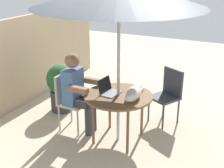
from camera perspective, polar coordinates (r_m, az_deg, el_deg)
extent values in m
plane|color=#BCAD93|center=(4.72, 1.11, -10.14)|extent=(14.00, 14.00, 0.00)
cube|color=tan|center=(5.55, -19.29, 2.71)|extent=(5.66, 0.08, 1.62)
cylinder|color=brown|center=(4.40, 1.17, -2.21)|extent=(0.98, 0.98, 0.03)
cylinder|color=brown|center=(4.87, -0.41, -4.44)|extent=(0.04, 0.04, 0.69)
cylinder|color=brown|center=(4.45, -3.53, -7.13)|extent=(0.04, 0.04, 0.69)
cylinder|color=brown|center=(4.24, 2.93, -8.66)|extent=(0.04, 0.04, 0.69)
cylinder|color=brown|center=(4.68, 5.56, -5.67)|extent=(0.04, 0.04, 0.69)
cylinder|color=#B7B7BC|center=(4.27, 1.21, 2.02)|extent=(0.04, 0.04, 2.11)
cube|color=#B2A899|center=(4.85, -7.11, -3.50)|extent=(0.40, 0.40, 0.04)
cube|color=#B2A899|center=(4.85, -9.02, -0.54)|extent=(0.40, 0.04, 0.44)
cylinder|color=#B2A899|center=(5.16, -7.56, -4.77)|extent=(0.03, 0.03, 0.43)
cylinder|color=#B2A899|center=(4.91, -9.74, -6.31)|extent=(0.03, 0.03, 0.43)
cylinder|color=#B2A899|center=(4.74, -6.35, -7.20)|extent=(0.03, 0.03, 0.43)
cylinder|color=#B2A899|center=(4.99, -4.28, -5.55)|extent=(0.03, 0.03, 0.43)
cube|color=#33383F|center=(5.06, 9.63, -2.53)|extent=(0.54, 0.54, 0.04)
cube|color=#33383F|center=(5.10, 11.23, 0.41)|extent=(0.22, 0.37, 0.44)
cylinder|color=#33383F|center=(5.17, 12.14, -5.03)|extent=(0.03, 0.03, 0.43)
cylinder|color=#33383F|center=(5.38, 9.51, -3.76)|extent=(0.03, 0.03, 0.43)
cylinder|color=#33383F|center=(5.16, 6.80, -4.71)|extent=(0.03, 0.03, 0.43)
cylinder|color=#33383F|center=(4.95, 9.44, -6.09)|extent=(0.03, 0.03, 0.43)
cube|color=#4C72A5|center=(4.73, -7.26, -0.33)|extent=(0.34, 0.20, 0.54)
sphere|color=#936B4C|center=(4.60, -7.38, 4.29)|extent=(0.22, 0.22, 0.22)
cube|color=#383842|center=(4.68, -6.12, -3.46)|extent=(0.12, 0.30, 0.12)
cylinder|color=#383842|center=(4.74, -4.44, -6.89)|extent=(0.10, 0.10, 0.46)
cube|color=#383842|center=(4.81, -5.12, -2.75)|extent=(0.12, 0.30, 0.12)
cylinder|color=#383842|center=(4.86, -3.49, -6.10)|extent=(0.10, 0.10, 0.46)
cube|color=#936B4C|center=(4.45, -6.30, -1.04)|extent=(0.08, 0.32, 0.08)
cube|color=#936B4C|center=(4.77, -3.76, 0.59)|extent=(0.08, 0.32, 0.08)
cube|color=gray|center=(4.42, -0.25, -1.73)|extent=(0.32, 0.25, 0.02)
cube|color=black|center=(4.43, -1.39, -0.17)|extent=(0.30, 0.09, 0.20)
cube|color=gray|center=(4.44, -1.49, -0.15)|extent=(0.30, 0.09, 0.20)
ellipsoid|color=silver|center=(4.25, 4.06, -1.65)|extent=(0.42, 0.23, 0.17)
sphere|color=silver|center=(4.04, 3.14, -2.57)|extent=(0.11, 0.11, 0.11)
ellipsoid|color=white|center=(4.17, 3.62, -2.69)|extent=(0.13, 0.13, 0.09)
cylinder|color=silver|center=(4.51, 5.43, -1.11)|extent=(0.18, 0.05, 0.04)
cone|color=silver|center=(4.03, 2.75, -1.86)|extent=(0.04, 0.04, 0.03)
cone|color=silver|center=(4.01, 3.57, -1.97)|extent=(0.04, 0.04, 0.03)
cylinder|color=#33383D|center=(5.60, -9.32, -3.01)|extent=(0.38, 0.38, 0.37)
ellipsoid|color=#26592D|center=(5.45, -9.58, 0.91)|extent=(0.48, 0.48, 0.52)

